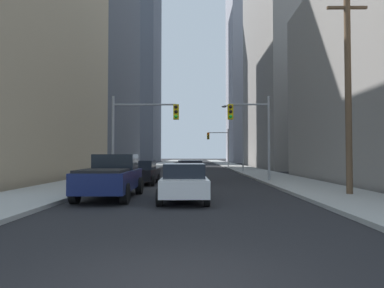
{
  "coord_description": "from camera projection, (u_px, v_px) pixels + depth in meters",
  "views": [
    {
      "loc": [
        0.32,
        -4.98,
        1.85
      ],
      "look_at": [
        0.0,
        28.46,
        2.94
      ],
      "focal_mm": 32.87,
      "sensor_mm": 36.0,
      "label": 1
    }
  ],
  "objects": [
    {
      "name": "sidewalk_left",
      "position": [
        150.0,
        167.0,
        54.96
      ],
      "size": [
        3.92,
        160.0,
        0.15
      ],
      "primitive_type": "cube",
      "color": "#9E9E99",
      "rests_on": "ground"
    },
    {
      "name": "utility_pole_right",
      "position": [
        348.0,
        80.0,
        15.73
      ],
      "size": [
        2.2,
        0.28,
        9.92
      ],
      "color": "brown",
      "rests_on": "ground"
    },
    {
      "name": "building_right_mid_block",
      "position": [
        329.0,
        62.0,
        53.34
      ],
      "size": [
        22.47,
        25.43,
        32.23
      ],
      "primitive_type": "cube",
      "color": "gray",
      "rests_on": "ground"
    },
    {
      "name": "building_right_far_highrise",
      "position": [
        256.0,
        67.0,
        93.09
      ],
      "size": [
        14.59,
        19.71,
        50.64
      ],
      "primitive_type": "cube",
      "color": "#93939E",
      "rests_on": "ground"
    },
    {
      "name": "traffic_signal_far_right",
      "position": [
        219.0,
        141.0,
        54.56
      ],
      "size": [
        3.38,
        0.44,
        6.0
      ],
      "color": "gray",
      "rests_on": "ground"
    },
    {
      "name": "sedan_red",
      "position": [
        191.0,
        171.0,
        24.09
      ],
      "size": [
        1.95,
        4.22,
        1.52
      ],
      "color": "maroon",
      "rests_on": "ground"
    },
    {
      "name": "building_left_far_tower",
      "position": [
        122.0,
        59.0,
        97.37
      ],
      "size": [
        19.89,
        20.66,
        57.04
      ],
      "primitive_type": "cube",
      "color": "#4C515B",
      "rests_on": "ground"
    },
    {
      "name": "building_left_mid_office",
      "position": [
        77.0,
        54.0,
        52.97
      ],
      "size": [
        15.12,
        24.46,
        34.33
      ],
      "primitive_type": "cube",
      "color": "#4C515B",
      "rests_on": "ground"
    },
    {
      "name": "sedan_black",
      "position": [
        142.0,
        172.0,
        22.48
      ],
      "size": [
        1.95,
        4.26,
        1.52
      ],
      "color": "black",
      "rests_on": "ground"
    },
    {
      "name": "pickup_truck_navy",
      "position": [
        112.0,
        177.0,
        15.24
      ],
      "size": [
        2.2,
        5.45,
        1.9
      ],
      "color": "#141E4C",
      "rests_on": "ground"
    },
    {
      "name": "traffic_signal_near_left",
      "position": [
        142.0,
        123.0,
        24.43
      ],
      "size": [
        4.68,
        0.44,
        6.0
      ],
      "color": "gray",
      "rests_on": "ground"
    },
    {
      "name": "ground_plane",
      "position": [
        172.0,
        287.0,
        4.92
      ],
      "size": [
        400.0,
        400.0,
        0.0
      ],
      "primitive_type": "plane",
      "color": "black"
    },
    {
      "name": "street_lamp_right",
      "position": [
        239.0,
        131.0,
        38.35
      ],
      "size": [
        2.41,
        0.32,
        7.5
      ],
      "color": "gray",
      "rests_on": "ground"
    },
    {
      "name": "sedan_white",
      "position": [
        184.0,
        182.0,
        14.08
      ],
      "size": [
        1.95,
        4.25,
        1.52
      ],
      "color": "white",
      "rests_on": "ground"
    },
    {
      "name": "traffic_signal_near_right",
      "position": [
        251.0,
        124.0,
        24.36
      ],
      "size": [
        2.94,
        0.44,
        6.0
      ],
      "color": "gray",
      "rests_on": "ground"
    },
    {
      "name": "sidewalk_right",
      "position": [
        237.0,
        167.0,
        54.83
      ],
      "size": [
        3.92,
        160.0,
        0.15
      ],
      "primitive_type": "cube",
      "color": "#9E9E99",
      "rests_on": "ground"
    }
  ]
}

